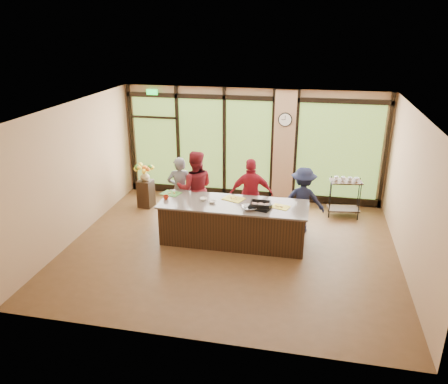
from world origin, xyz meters
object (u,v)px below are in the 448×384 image
at_px(flower_stand, 146,193).
at_px(bar_cart, 345,193).
at_px(cook_left, 180,190).
at_px(island_base, 233,224).
at_px(roasting_pan, 260,207).
at_px(cook_right, 303,200).

distance_m(flower_stand, bar_cart, 5.09).
relative_size(cook_left, bar_cart, 1.57).
bearing_deg(island_base, flower_stand, 150.07).
bearing_deg(island_base, roasting_pan, -14.77).
height_order(roasting_pan, bar_cart, bar_cart).
bearing_deg(roasting_pan, flower_stand, 168.09).
bearing_deg(cook_left, flower_stand, -46.77).
distance_m(cook_left, bar_cart, 4.07).
height_order(cook_right, flower_stand, cook_right).
height_order(island_base, cook_left, cook_left).
bearing_deg(cook_right, island_base, 31.85).
xyz_separation_m(cook_left, flower_stand, (-1.17, 0.70, -0.46)).
xyz_separation_m(cook_left, cook_right, (2.90, 0.06, -0.04)).
bearing_deg(flower_stand, cook_right, -1.99).
relative_size(cook_right, roasting_pan, 3.73).
height_order(island_base, bar_cart, bar_cart).
height_order(flower_stand, bar_cart, bar_cart).
bearing_deg(island_base, cook_left, 151.01).
bearing_deg(flower_stand, island_base, -22.87).
distance_m(island_base, flower_stand, 3.02).
relative_size(island_base, cook_left, 1.90).
xyz_separation_m(roasting_pan, bar_cart, (1.85, 2.09, -0.33)).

